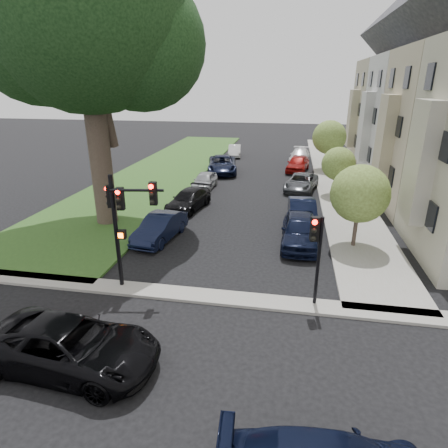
% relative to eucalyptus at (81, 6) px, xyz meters
% --- Properties ---
extents(ground, '(140.00, 140.00, 0.00)m').
position_rel_eucalyptus_xyz_m(ground, '(7.93, -9.11, -11.47)').
color(ground, black).
rests_on(ground, ground).
extents(grass_strip, '(8.00, 44.00, 0.12)m').
position_rel_eucalyptus_xyz_m(grass_strip, '(-1.07, 14.89, -11.41)').
color(grass_strip, '#2A4B1D').
rests_on(grass_strip, ground).
extents(sidewalk_right, '(3.50, 44.00, 0.12)m').
position_rel_eucalyptus_xyz_m(sidewalk_right, '(14.68, 14.89, -11.41)').
color(sidewalk_right, '#A4A3A0').
rests_on(sidewalk_right, ground).
extents(sidewalk_cross, '(60.00, 1.00, 0.12)m').
position_rel_eucalyptus_xyz_m(sidewalk_cross, '(7.93, -7.11, -11.41)').
color(sidewalk_cross, '#A4A3A0').
rests_on(sidewalk_cross, ground).
extents(house_c, '(7.70, 7.55, 15.97)m').
position_rel_eucalyptus_xyz_m(house_c, '(20.37, 13.89, -4.53)').
color(house_c, '#A1A09F').
rests_on(house_c, ground).
extents(house_d, '(7.70, 7.55, 15.97)m').
position_rel_eucalyptus_xyz_m(house_d, '(20.37, 21.39, -4.53)').
color(house_d, tan).
rests_on(house_d, ground).
extents(eucalyptus, '(11.85, 10.76, 16.79)m').
position_rel_eucalyptus_xyz_m(eucalyptus, '(0.00, 0.00, 0.00)').
color(eucalyptus, black).
rests_on(eucalyptus, ground).
extents(small_tree_a, '(2.86, 2.86, 4.29)m').
position_rel_eucalyptus_xyz_m(small_tree_a, '(14.13, -1.07, -8.61)').
color(small_tree_a, black).
rests_on(small_tree_a, ground).
extents(small_tree_b, '(2.42, 2.42, 3.63)m').
position_rel_eucalyptus_xyz_m(small_tree_b, '(14.13, 8.34, -9.05)').
color(small_tree_b, black).
rests_on(small_tree_b, ground).
extents(small_tree_c, '(3.13, 3.13, 4.69)m').
position_rel_eucalyptus_xyz_m(small_tree_c, '(14.13, 17.20, -8.35)').
color(small_tree_c, black).
rests_on(small_tree_c, ground).
extents(traffic_signal_main, '(2.33, 0.61, 4.75)m').
position_rel_eucalyptus_xyz_m(traffic_signal_main, '(4.50, -6.88, -8.19)').
color(traffic_signal_main, black).
rests_on(traffic_signal_main, ground).
extents(traffic_signal_secondary, '(0.48, 0.38, 3.58)m').
position_rel_eucalyptus_xyz_m(traffic_signal_secondary, '(11.80, -6.92, -8.97)').
color(traffic_signal_secondary, black).
rests_on(traffic_signal_secondary, ground).
extents(car_cross_near, '(5.44, 2.82, 1.47)m').
position_rel_eucalyptus_xyz_m(car_cross_near, '(4.69, -11.51, -10.74)').
color(car_cross_near, black).
rests_on(car_cross_near, ground).
extents(car_parked_0, '(1.94, 4.74, 1.61)m').
position_rel_eucalyptus_xyz_m(car_parked_0, '(11.41, -1.18, -10.66)').
color(car_parked_0, black).
rests_on(car_parked_0, ground).
extents(car_parked_1, '(1.79, 4.46, 1.44)m').
position_rel_eucalyptus_xyz_m(car_parked_1, '(11.57, 1.96, -10.75)').
color(car_parked_1, black).
rests_on(car_parked_1, ground).
extents(car_parked_2, '(3.00, 4.92, 1.28)m').
position_rel_eucalyptus_xyz_m(car_parked_2, '(11.63, 9.50, -10.83)').
color(car_parked_2, '#3F4247').
rests_on(car_parked_2, ground).
extents(car_parked_3, '(2.46, 4.68, 1.52)m').
position_rel_eucalyptus_xyz_m(car_parked_3, '(11.39, 16.21, -10.71)').
color(car_parked_3, maroon).
rests_on(car_parked_3, ground).
extents(car_parked_4, '(2.33, 4.95, 1.39)m').
position_rel_eucalyptus_xyz_m(car_parked_4, '(11.61, 20.52, -10.77)').
color(car_parked_4, silver).
rests_on(car_parked_4, ground).
extents(car_parked_5, '(2.03, 4.36, 1.38)m').
position_rel_eucalyptus_xyz_m(car_parked_5, '(4.05, -1.85, -10.78)').
color(car_parked_5, black).
rests_on(car_parked_5, ground).
extents(car_parked_6, '(2.60, 4.74, 1.30)m').
position_rel_eucalyptus_xyz_m(car_parked_6, '(4.20, 3.40, -10.82)').
color(car_parked_6, black).
rests_on(car_parked_6, ground).
extents(car_parked_7, '(1.62, 3.85, 1.30)m').
position_rel_eucalyptus_xyz_m(car_parked_7, '(4.08, 8.62, -10.82)').
color(car_parked_7, '#999BA0').
rests_on(car_parked_7, ground).
extents(car_parked_8, '(3.54, 5.98, 1.56)m').
position_rel_eucalyptus_xyz_m(car_parked_8, '(4.44, 14.41, -10.69)').
color(car_parked_8, black).
rests_on(car_parked_8, ground).
extents(car_parked_9, '(1.82, 3.99, 1.27)m').
position_rel_eucalyptus_xyz_m(car_parked_9, '(4.35, 22.74, -10.83)').
color(car_parked_9, silver).
rests_on(car_parked_9, ground).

